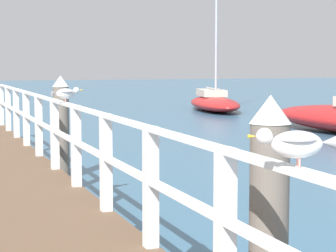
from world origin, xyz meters
TOP-DOWN VIEW (x-y plane):
  - pier_railing at (1.14, 9.29)m, footprint 0.12×17.10m
  - dock_piling_near at (1.52, 3.97)m, footprint 0.29×0.29m
  - dock_piling_far at (1.52, 11.48)m, footprint 0.29×0.29m
  - seagull_foreground at (1.13, 3.01)m, footprint 0.47×0.24m
  - seagull_background at (1.15, 9.18)m, footprint 0.47×0.23m
  - boat_3 at (11.24, 26.27)m, footprint 3.19×6.35m

SIDE VIEW (x-z plane):
  - boat_3 at x=11.24m, z-range -3.67..4.45m
  - dock_piling_near at x=1.52m, z-range 0.01..1.89m
  - dock_piling_far at x=1.52m, z-range 0.01..1.89m
  - pier_railing at x=1.14m, z-range 0.56..1.66m
  - seagull_foreground at x=1.13m, z-range 1.56..1.78m
  - seagull_background at x=1.15m, z-range 1.56..1.78m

